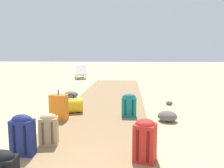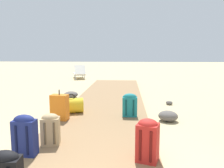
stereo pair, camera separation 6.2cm
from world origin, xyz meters
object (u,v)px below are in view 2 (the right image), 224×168
(lounge_chair, at_px, (79,73))
(backpack_tan, at_px, (50,128))
(backpack_red, at_px, (148,139))
(backpack_navy, at_px, (25,134))
(suitcase_orange, at_px, (60,107))
(duffel_bag_yellow, at_px, (72,105))
(backpack_teal, at_px, (130,104))

(lounge_chair, bearing_deg, backpack_tan, -80.78)
(backpack_red, xyz_separation_m, backpack_navy, (-1.71, 0.06, 0.00))
(lounge_chair, bearing_deg, backpack_navy, -82.44)
(backpack_navy, distance_m, lounge_chair, 10.11)
(backpack_navy, height_order, suitcase_orange, suitcase_orange)
(suitcase_orange, xyz_separation_m, duffel_bag_yellow, (0.12, 0.58, -0.10))
(backpack_teal, relative_size, backpack_tan, 1.05)
(backpack_tan, relative_size, backpack_red, 0.86)
(backpack_red, relative_size, backpack_navy, 0.99)
(backpack_tan, relative_size, lounge_chair, 0.31)
(backpack_navy, xyz_separation_m, duffel_bag_yellow, (0.10, 2.29, -0.13))
(duffel_bag_yellow, relative_size, lounge_chair, 0.38)
(backpack_teal, bearing_deg, duffel_bag_yellow, 171.36)
(duffel_bag_yellow, bearing_deg, backpack_tan, -86.09)
(backpack_tan, height_order, backpack_red, backpack_red)
(backpack_red, distance_m, duffel_bag_yellow, 2.85)
(backpack_tan, bearing_deg, duffel_bag_yellow, 93.91)
(backpack_navy, distance_m, duffel_bag_yellow, 2.30)
(duffel_bag_yellow, bearing_deg, backpack_teal, -8.64)
(duffel_bag_yellow, height_order, lounge_chair, lounge_chair)
(suitcase_orange, bearing_deg, backpack_navy, -89.54)
(backpack_tan, distance_m, backpack_navy, 0.46)
(suitcase_orange, xyz_separation_m, lounge_chair, (-1.32, 8.31, -0.03))
(backpack_red, distance_m, backpack_navy, 1.71)
(backpack_tan, xyz_separation_m, duffel_bag_yellow, (-0.13, 1.89, -0.08))
(backpack_tan, distance_m, backpack_red, 1.55)
(backpack_red, bearing_deg, lounge_chair, 106.76)
(backpack_tan, bearing_deg, suitcase_orange, 100.55)
(backpack_navy, bearing_deg, backpack_teal, 54.36)
(backpack_navy, relative_size, suitcase_orange, 0.90)
(backpack_navy, bearing_deg, suitcase_orange, 90.46)
(suitcase_orange, bearing_deg, lounge_chair, 99.01)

